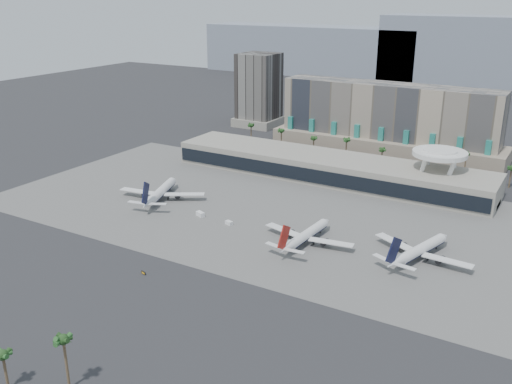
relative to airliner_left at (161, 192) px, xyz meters
The scene contains 16 objects.
ground 68.15m from the airliner_left, 35.48° to the right, with size 900.00×900.00×0.00m, color #232326.
apron_pad 57.66m from the airliner_left, 15.63° to the left, with size 260.00×130.00×0.06m, color #5B5B59.
mountain_ridge 439.26m from the airliner_left, 79.05° to the left, with size 680.00×60.00×70.00m.
hotel 150.50m from the airliner_left, 64.14° to the left, with size 140.00×30.00×42.00m.
office_tower 166.42m from the airliner_left, 103.86° to the left, with size 30.00×30.00×52.00m.
terminal 89.59m from the airliner_left, 51.77° to the left, with size 170.00×32.50×14.50m.
saucer_structure 135.12m from the airliner_left, 34.72° to the left, with size 26.00×26.00×21.89m.
palm_row 122.76m from the airliner_left, 59.40° to the left, with size 157.80×2.80×13.10m.
airliner_left is the anchor object (origin of this frame).
airliner_centre 81.99m from the airliner_left, ahead, with size 38.96×40.18×13.87m.
airliner_right 123.54m from the airliner_left, ahead, with size 39.20×40.63×14.39m.
service_vehicle_a 29.96m from the airliner_left, 15.40° to the right, with size 4.18×2.04×2.04m, color white.
service_vehicle_b 45.99m from the airliner_left, 11.93° to the right, with size 3.16×1.81×1.63m, color white.
taxiway_sign 76.11m from the airliner_left, 55.09° to the right, with size 2.25×0.90×1.02m.
near_palm_a 137.61m from the airliner_left, 66.50° to the right, with size 6.00×6.00×11.13m.
near_palm_b 136.92m from the airliner_left, 60.06° to the right, with size 6.00×6.00×15.66m.
Camera 1 is at (113.15, -156.88, 94.17)m, focal length 40.00 mm.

